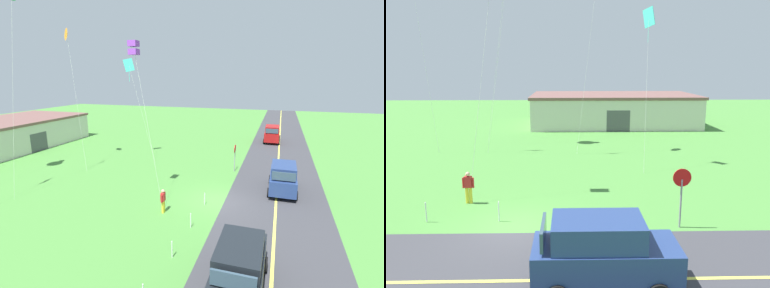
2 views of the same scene
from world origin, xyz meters
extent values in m
cube|color=#478438|center=(0.00, 0.00, -0.05)|extent=(120.00, 120.00, 0.10)
cube|color=#38383D|center=(0.00, -4.00, 0.00)|extent=(120.00, 7.00, 0.00)
cube|color=#E5E04C|center=(0.00, -4.00, 0.01)|extent=(120.00, 0.16, 0.00)
cube|color=navy|center=(3.28, -4.39, 0.89)|extent=(4.40, 1.90, 1.10)
cube|color=navy|center=(3.03, -4.39, 1.84)|extent=(2.73, 1.75, 0.80)
cube|color=#334756|center=(4.11, -4.39, 1.84)|extent=(0.10, 1.62, 0.64)
cube|color=#334756|center=(1.41, -4.39, 1.84)|extent=(0.10, 1.62, 0.60)
cylinder|color=black|center=(4.71, -3.44, 0.34)|extent=(0.68, 0.22, 0.68)
cylinder|color=black|center=(4.71, -5.34, 0.34)|extent=(0.68, 0.22, 0.68)
cylinder|color=black|center=(1.85, -3.44, 0.34)|extent=(0.68, 0.22, 0.68)
cylinder|color=black|center=(1.85, -5.34, 0.34)|extent=(0.68, 0.22, 0.68)
cube|color=maroon|center=(20.64, -2.97, 0.89)|extent=(4.40, 1.90, 1.10)
cube|color=maroon|center=(20.39, -2.97, 1.84)|extent=(2.73, 1.75, 0.80)
cube|color=#334756|center=(21.48, -2.97, 1.84)|extent=(0.10, 1.62, 0.64)
cube|color=#334756|center=(18.77, -2.97, 1.84)|extent=(0.10, 1.62, 0.60)
cylinder|color=black|center=(22.07, -2.02, 0.34)|extent=(0.68, 0.22, 0.68)
cylinder|color=black|center=(22.07, -3.92, 0.34)|extent=(0.68, 0.22, 0.68)
cylinder|color=black|center=(19.21, -2.02, 0.34)|extent=(0.68, 0.22, 0.68)
cylinder|color=black|center=(19.21, -3.92, 0.34)|extent=(0.68, 0.22, 0.68)
cube|color=black|center=(-8.06, -2.72, 0.89)|extent=(4.40, 1.90, 1.10)
cube|color=black|center=(-8.31, -2.72, 1.84)|extent=(2.73, 1.75, 0.80)
cube|color=#334756|center=(-7.22, -2.72, 1.84)|extent=(0.10, 1.62, 0.64)
cube|color=#334756|center=(-9.93, -2.72, 1.84)|extent=(0.10, 1.62, 0.60)
cylinder|color=black|center=(-6.63, -1.77, 0.34)|extent=(0.68, 0.22, 0.68)
cylinder|color=black|center=(-6.63, -3.67, 0.34)|extent=(0.68, 0.22, 0.68)
cylinder|color=gray|center=(6.82, -0.10, 1.05)|extent=(0.08, 0.08, 2.10)
cylinder|color=red|center=(6.82, -0.10, 2.18)|extent=(0.76, 0.04, 0.76)
cylinder|color=white|center=(6.82, -0.07, 2.18)|extent=(0.62, 0.01, 0.62)
cylinder|color=yellow|center=(-2.86, 2.98, 0.41)|extent=(0.16, 0.16, 0.82)
cylinder|color=yellow|center=(-2.68, 2.98, 0.41)|extent=(0.16, 0.16, 0.82)
cube|color=red|center=(-2.77, 2.98, 1.10)|extent=(0.36, 0.22, 0.56)
cylinder|color=red|center=(-3.01, 2.98, 1.05)|extent=(0.10, 0.10, 0.52)
cylinder|color=red|center=(-2.53, 2.98, 1.05)|extent=(0.10, 0.10, 0.52)
sphere|color=#D8AD84|center=(-2.77, 2.98, 1.49)|extent=(0.22, 0.22, 0.22)
cylinder|color=silver|center=(-2.24, 4.08, 5.19)|extent=(1.07, 2.22, 10.39)
cube|color=purple|center=(-1.72, 5.18, 10.64)|extent=(0.56, 0.56, 0.36)
cube|color=purple|center=(-1.72, 5.18, 10.14)|extent=(0.56, 0.56, 0.36)
cylinder|color=silver|center=(3.52, 14.23, 6.20)|extent=(1.51, 2.06, 12.41)
cone|color=orange|center=(4.26, 15.25, 12.41)|extent=(0.91, 1.08, 1.11)
cylinder|color=silver|center=(-3.09, 14.08, 7.12)|extent=(2.15, 0.02, 14.23)
cylinder|color=silver|center=(7.19, 9.45, 4.89)|extent=(0.56, 2.84, 9.78)
cube|color=#4CD8D8|center=(7.46, 10.86, 9.78)|extent=(0.67, 0.97, 1.37)
cylinder|color=#4CD8D8|center=(7.46, 10.86, 8.88)|extent=(0.04, 0.04, 1.40)
cube|color=beige|center=(7.25, 28.28, 1.60)|extent=(18.00, 10.00, 3.20)
cube|color=brown|center=(7.25, 28.28, 3.35)|extent=(18.36, 10.20, 0.30)
cube|color=#4C4C51|center=(7.25, 23.33, 1.10)|extent=(2.40, 0.12, 2.20)
cylinder|color=silver|center=(-6.98, 0.70, 0.45)|extent=(0.05, 0.05, 0.90)
cylinder|color=silver|center=(-4.03, 0.70, 0.45)|extent=(0.05, 0.05, 0.90)
cylinder|color=silver|center=(-0.89, 0.70, 0.45)|extent=(0.05, 0.05, 0.90)
camera|label=1|loc=(-18.14, -3.86, 8.58)|focal=26.19mm
camera|label=2|loc=(2.19, -14.82, 6.68)|focal=35.25mm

